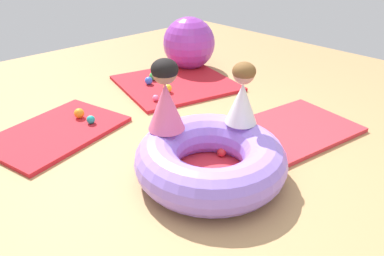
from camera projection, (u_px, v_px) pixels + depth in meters
ground_plane at (199, 180)px, 2.75m from camera, size 8.00×8.00×0.00m
gym_mat_front at (176, 83)px, 4.46m from camera, size 1.52×1.46×0.04m
gym_mat_near_right at (57, 132)px, 3.37m from camera, size 1.31×1.06×0.04m
gym_mat_far_right at (264, 140)px, 3.24m from camera, size 1.97×1.10×0.04m
inflatable_cushion at (211, 159)px, 2.70m from camera, size 1.12×1.12×0.32m
child_in_white at (242, 94)px, 2.77m from camera, size 0.35×0.35×0.49m
child_in_pink at (166, 96)px, 2.67m from camera, size 0.33×0.33×0.54m
play_ball_orange at (175, 70)px, 4.72m from camera, size 0.08×0.08×0.08m
play_ball_teal at (91, 120)px, 3.46m from camera, size 0.08×0.08×0.08m
play_ball_red at (222, 152)px, 2.95m from camera, size 0.08×0.08×0.08m
play_ball_pink at (156, 98)px, 3.93m from camera, size 0.07×0.07×0.07m
play_ball_yellow at (167, 88)px, 4.13m from camera, size 0.10×0.10×0.10m
play_ball_blue at (149, 81)px, 4.35m from camera, size 0.09×0.09×0.09m
play_ball_green at (153, 76)px, 4.48m from camera, size 0.10×0.10×0.10m
play_ball_orange_second at (79, 113)px, 3.56m from camera, size 0.10×0.10×0.10m
exercise_ball_large at (189, 43)px, 4.85m from camera, size 0.69×0.69×0.69m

